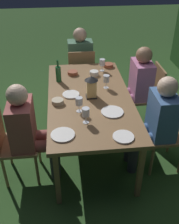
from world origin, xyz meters
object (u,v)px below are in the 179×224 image
(bowl_olives, at_px, (58,102))
(plate_a, at_px, (123,137))
(dining_table, at_px, (90,100))
(chair_side_right_a, at_px, (149,93))
(lantern_centerpiece, at_px, (91,86))
(wine_glass_c, at_px, (102,63))
(person_in_pink, at_px, (136,84))
(green_bottle_on_table, at_px, (58,74))
(plate_c, at_px, (71,94))
(chair_side_left_b, at_px, (12,141))
(bowl_bread, at_px, (94,73))
(wine_glass_a, at_px, (86,113))
(wine_glass_b, at_px, (79,102))
(person_in_green, at_px, (80,59))
(plate_b, at_px, (112,112))
(chair_head_near, at_px, (81,72))
(chair_side_right_b, at_px, (171,130))
(person_in_rust, at_px, (29,129))
(bowl_salad, at_px, (73,73))
(wine_glass_d, at_px, (106,79))
(plate_d, at_px, (63,135))
(bowl_dip, at_px, (108,65))
(person_in_blue, at_px, (156,120))

(bowl_olives, bearing_deg, plate_a, 41.95)
(dining_table, relative_size, chair_side_right_a, 2.17)
(lantern_centerpiece, distance_m, wine_glass_c, 0.73)
(person_in_pink, relative_size, wine_glass_c, 6.80)
(green_bottle_on_table, distance_m, plate_c, 0.41)
(chair_side_left_b, bearing_deg, bowl_bread, 134.51)
(wine_glass_a, height_order, wine_glass_b, same)
(person_in_green, distance_m, wine_glass_a, 1.91)
(chair_side_right_a, distance_m, plate_b, 1.07)
(green_bottle_on_table, bearing_deg, plate_a, 25.54)
(chair_head_near, xyz_separation_m, plate_b, (1.56, 0.20, 0.26))
(plate_c, bearing_deg, chair_side_right_b, 66.20)
(dining_table, relative_size, lantern_centerpiece, 7.11)
(wine_glass_c, bearing_deg, person_in_rust, -40.05)
(chair_side_right_b, distance_m, plate_a, 0.78)
(chair_side_left_b, distance_m, chair_head_near, 1.84)
(person_in_green, relative_size, lantern_centerpiece, 4.34)
(plate_b, bearing_deg, wine_glass_c, 177.43)
(lantern_centerpiece, bearing_deg, wine_glass_b, -29.51)
(person_in_green, distance_m, wine_glass_c, 0.78)
(chair_side_left_b, bearing_deg, person_in_pink, 118.66)
(chair_side_right_a, xyz_separation_m, bowl_salad, (-0.18, -1.03, 0.28))
(dining_table, xyz_separation_m, bowl_salad, (-0.60, -0.16, 0.08))
(wine_glass_a, height_order, bowl_salad, wine_glass_a)
(wine_glass_d, height_order, bowl_olives, wine_glass_d)
(wine_glass_b, xyz_separation_m, wine_glass_d, (-0.49, 0.37, 0.00))
(dining_table, height_order, plate_a, plate_a)
(chair_side_left_b, xyz_separation_m, plate_c, (-0.48, 0.66, 0.26))
(chair_head_near, height_order, bowl_bread, chair_head_near)
(wine_glass_b, relative_size, bowl_salad, 1.26)
(chair_side_right_a, height_order, plate_d, chair_side_right_a)
(lantern_centerpiece, bearing_deg, plate_a, 15.21)
(wine_glass_a, height_order, wine_glass_c, same)
(plate_c, height_order, bowl_bread, bowl_bread)
(dining_table, distance_m, person_in_pink, 0.80)
(wine_glass_d, bearing_deg, chair_side_right_b, 46.79)
(bowl_bread, bearing_deg, bowl_dip, 136.41)
(chair_side_right_a, bearing_deg, wine_glass_a, -45.90)
(person_in_blue, bearing_deg, person_in_pink, 180.00)
(chair_head_near, bearing_deg, chair_side_right_a, 48.73)
(wine_glass_b, bearing_deg, person_in_rust, -77.24)
(wine_glass_c, xyz_separation_m, bowl_dip, (-0.12, 0.11, -0.09))
(person_in_rust, relative_size, bowl_olives, 8.62)
(person_in_green, height_order, bowl_bread, person_in_green)
(wine_glass_c, bearing_deg, bowl_dip, 138.54)
(chair_side_right_b, relative_size, wine_glass_d, 5.15)
(chair_side_right_a, height_order, bowl_bread, chair_side_right_a)
(wine_glass_c, height_order, bowl_olives, wine_glass_c)
(plate_a, height_order, bowl_olives, bowl_olives)
(plate_a, bearing_deg, chair_side_left_b, -108.36)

